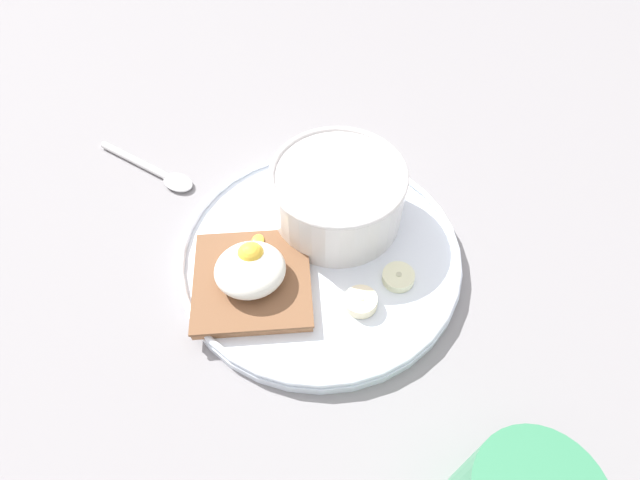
% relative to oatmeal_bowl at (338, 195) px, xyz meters
% --- Properties ---
extents(ground_plane, '(1.20, 1.20, 0.02)m').
position_rel_oatmeal_bowl_xyz_m(ground_plane, '(0.03, 0.04, -0.05)').
color(ground_plane, gray).
rests_on(ground_plane, ground).
extents(plate, '(0.27, 0.27, 0.02)m').
position_rel_oatmeal_bowl_xyz_m(plate, '(0.03, 0.04, -0.03)').
color(plate, white).
rests_on(plate, ground_plane).
extents(oatmeal_bowl, '(0.13, 0.13, 0.06)m').
position_rel_oatmeal_bowl_xyz_m(oatmeal_bowl, '(0.00, 0.00, 0.00)').
color(oatmeal_bowl, white).
rests_on(oatmeal_bowl, plate).
extents(toast_slice, '(0.12, 0.12, 0.01)m').
position_rel_oatmeal_bowl_xyz_m(toast_slice, '(0.09, 0.06, -0.03)').
color(toast_slice, brown).
rests_on(toast_slice, plate).
extents(poached_egg, '(0.06, 0.08, 0.03)m').
position_rel_oatmeal_bowl_xyz_m(poached_egg, '(0.09, 0.06, -0.01)').
color(poached_egg, white).
rests_on(poached_egg, toast_slice).
extents(banana_slice_front, '(0.04, 0.04, 0.01)m').
position_rel_oatmeal_bowl_xyz_m(banana_slice_front, '(0.00, 0.10, -0.03)').
color(banana_slice_front, '#F7E8BE').
rests_on(banana_slice_front, plate).
extents(banana_slice_left, '(0.04, 0.04, 0.01)m').
position_rel_oatmeal_bowl_xyz_m(banana_slice_left, '(-0.04, 0.09, -0.03)').
color(banana_slice_left, '#E9EABC').
rests_on(banana_slice_left, plate).
extents(spoon, '(0.11, 0.10, 0.01)m').
position_rel_oatmeal_bowl_xyz_m(spoon, '(0.18, -0.11, -0.04)').
color(spoon, silver).
rests_on(spoon, ground_plane).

